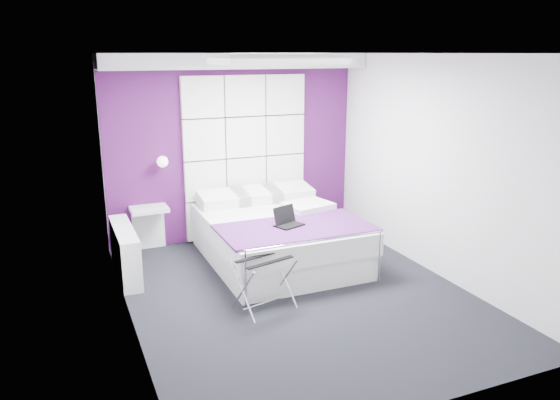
% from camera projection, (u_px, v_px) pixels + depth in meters
% --- Properties ---
extents(floor, '(4.40, 4.40, 0.00)m').
position_uv_depth(floor, '(298.00, 294.00, 6.09)').
color(floor, black).
rests_on(floor, ground).
extents(ceiling, '(4.40, 4.40, 0.00)m').
position_uv_depth(ceiling, '(300.00, 53.00, 5.41)').
color(ceiling, white).
rests_on(ceiling, wall_back).
extents(wall_back, '(3.60, 0.00, 3.60)m').
position_uv_depth(wall_back, '(234.00, 148.00, 7.71)').
color(wall_back, silver).
rests_on(wall_back, floor).
extents(wall_left, '(0.00, 4.40, 4.40)m').
position_uv_depth(wall_left, '(124.00, 198.00, 5.07)').
color(wall_left, silver).
rests_on(wall_left, floor).
extents(wall_right, '(0.00, 4.40, 4.40)m').
position_uv_depth(wall_right, '(438.00, 167.00, 6.42)').
color(wall_right, silver).
rests_on(wall_right, floor).
extents(accent_wall, '(3.58, 0.02, 2.58)m').
position_uv_depth(accent_wall, '(234.00, 148.00, 7.70)').
color(accent_wall, '#461048').
rests_on(accent_wall, wall_back).
extents(soffit, '(3.58, 0.50, 0.20)m').
position_uv_depth(soffit, '(238.00, 61.00, 7.17)').
color(soffit, white).
rests_on(soffit, wall_back).
extents(headboard, '(1.80, 0.08, 2.30)m').
position_uv_depth(headboard, '(246.00, 157.00, 7.74)').
color(headboard, silver).
rests_on(headboard, wall_back).
extents(skylight, '(1.36, 0.86, 0.12)m').
position_uv_depth(skylight, '(277.00, 58.00, 5.96)').
color(skylight, white).
rests_on(skylight, ceiling).
extents(wall_lamp, '(0.15, 0.15, 0.15)m').
position_uv_depth(wall_lamp, '(162.00, 161.00, 7.21)').
color(wall_lamp, white).
rests_on(wall_lamp, wall_back).
extents(radiator, '(0.22, 1.20, 0.60)m').
position_uv_depth(radiator, '(125.00, 252.00, 6.53)').
color(radiator, white).
rests_on(radiator, floor).
extents(bed, '(1.81, 2.18, 0.76)m').
position_uv_depth(bed, '(277.00, 236.00, 7.01)').
color(bed, white).
rests_on(bed, floor).
extents(nightstand, '(0.49, 0.38, 0.05)m').
position_uv_depth(nightstand, '(149.00, 209.00, 7.26)').
color(nightstand, white).
rests_on(nightstand, wall_back).
extents(luggage_rack, '(0.56, 0.42, 0.55)m').
position_uv_depth(luggage_rack, '(264.00, 284.00, 5.69)').
color(luggage_rack, silver).
rests_on(luggage_rack, floor).
extents(laptop, '(0.32, 0.23, 0.23)m').
position_uv_depth(laptop, '(288.00, 221.00, 6.50)').
color(laptop, black).
rests_on(laptop, bed).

